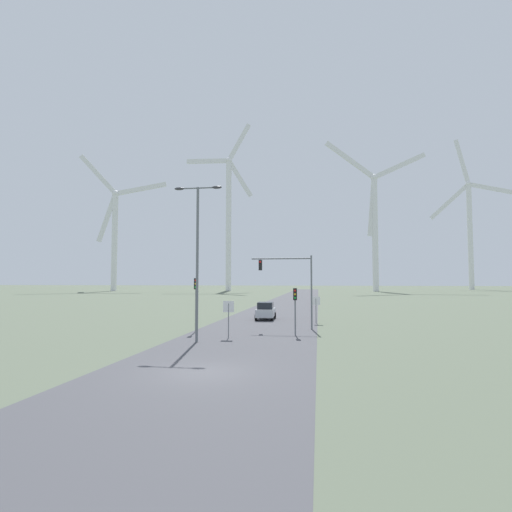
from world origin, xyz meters
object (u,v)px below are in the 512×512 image
object	(u,v)px
wind_turbine_far_left	(115,229)
wind_turbine_left	(229,212)
streetlamp	(197,244)
traffic_light_post_near_left	(196,293)
wind_turbine_right	(470,224)
traffic_light_mast_overhead	(290,276)
car_approaching	(266,311)
stop_sign_far	(316,305)
stop_sign_near	(229,312)
wind_turbine_center	(375,219)
traffic_light_post_near_right	(295,301)

from	to	relation	value
wind_turbine_far_left	wind_turbine_left	distance (m)	45.18
streetlamp	wind_turbine_far_left	xyz separation A→B (m)	(-70.81, 119.08, 17.84)
traffic_light_post_near_left	wind_turbine_right	distance (m)	179.15
traffic_light_mast_overhead	traffic_light_post_near_left	bearing A→B (deg)	-157.30
wind_turbine_far_left	traffic_light_post_near_left	bearing A→B (deg)	-58.77
car_approaching	stop_sign_far	bearing A→B (deg)	-30.52
stop_sign_near	stop_sign_far	world-z (taller)	stop_sign_near
traffic_light_mast_overhead	wind_turbine_right	world-z (taller)	wind_turbine_right
wind_turbine_left	wind_turbine_center	size ratio (longest dim) A/B	1.21
streetlamp	wind_turbine_center	world-z (taller)	wind_turbine_center
stop_sign_far	wind_turbine_left	size ratio (longest dim) A/B	0.04
stop_sign_far	wind_turbine_far_left	world-z (taller)	wind_turbine_far_left
stop_sign_near	traffic_light_post_near_left	bearing A→B (deg)	140.61
car_approaching	wind_turbine_right	distance (m)	167.95
streetlamp	wind_turbine_right	xyz separation A→B (m)	(75.52, 164.51, 23.00)
traffic_light_post_near_right	wind_turbine_far_left	xyz separation A→B (m)	(-77.17, 114.85, 21.82)
traffic_light_post_near_left	wind_turbine_center	distance (m)	128.15
car_approaching	streetlamp	bearing A→B (deg)	-99.09
traffic_light_post_near_right	wind_turbine_left	size ratio (longest dim) A/B	0.05
stop_sign_far	car_approaching	bearing A→B (deg)	149.48
traffic_light_mast_overhead	wind_turbine_far_left	bearing A→B (deg)	124.59
stop_sign_near	wind_turbine_left	size ratio (longest dim) A/B	0.04
streetlamp	car_approaching	bearing A→B (deg)	80.91
wind_turbine_left	streetlamp	bearing A→B (deg)	-78.03
traffic_light_post_near_left	traffic_light_mast_overhead	distance (m)	8.12
stop_sign_near	traffic_light_mast_overhead	xyz separation A→B (m)	(4.07, 5.81, 2.65)
traffic_light_mast_overhead	car_approaching	size ratio (longest dim) A/B	1.50
car_approaching	wind_turbine_left	xyz separation A→B (m)	(-30.07, 113.86, 30.64)
streetlamp	wind_turbine_left	world-z (taller)	wind_turbine_left
wind_turbine_right	traffic_light_post_near_left	bearing A→B (deg)	-115.82
traffic_light_mast_overhead	car_approaching	distance (m)	9.22
traffic_light_post_near_right	wind_turbine_right	distance (m)	176.64
traffic_light_post_near_left	wind_turbine_left	xyz separation A→B (m)	(-25.86, 124.83, 28.41)
wind_turbine_right	stop_sign_near	bearing A→B (deg)	-114.48
traffic_light_post_near_left	wind_turbine_right	xyz separation A→B (m)	(77.18, 159.50, 26.44)
streetlamp	stop_sign_far	world-z (taller)	streetlamp
stop_sign_near	car_approaching	bearing A→B (deg)	86.27
streetlamp	wind_turbine_left	distance (m)	135.05
stop_sign_near	traffic_light_post_near_right	bearing A→B (deg)	22.42
stop_sign_far	wind_turbine_center	size ratio (longest dim) A/B	0.05
traffic_light_post_near_left	wind_turbine_right	world-z (taller)	wind_turbine_right
wind_turbine_center	wind_turbine_right	size ratio (longest dim) A/B	0.82
traffic_light_post_near_right	wind_turbine_center	size ratio (longest dim) A/B	0.06
car_approaching	stop_sign_near	bearing A→B (deg)	-93.73
traffic_light_post_near_left	wind_turbine_far_left	size ratio (longest dim) A/B	0.08
traffic_light_post_near_right	traffic_light_post_near_left	bearing A→B (deg)	174.40
wind_turbine_center	stop_sign_near	bearing A→B (deg)	-102.41
stop_sign_far	traffic_light_post_near_right	size ratio (longest dim) A/B	0.73
traffic_light_post_near_left	wind_turbine_right	bearing A→B (deg)	64.18
stop_sign_near	wind_turbine_right	world-z (taller)	wind_turbine_right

